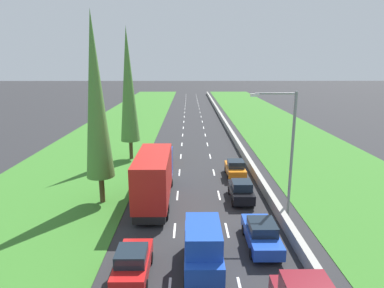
{
  "coord_description": "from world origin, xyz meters",
  "views": [
    {
      "loc": [
        -0.77,
        0.89,
        10.85
      ],
      "look_at": [
        -0.39,
        42.26,
        0.73
      ],
      "focal_mm": 31.08,
      "sensor_mm": 36.0,
      "label": 1
    }
  ],
  "objects_px": {
    "poplar_tree_second": "(96,97)",
    "orange_sedan_left_lane": "(163,157)",
    "blue_van_centre_lane": "(203,248)",
    "poplar_tree_third": "(128,86)",
    "blue_sedan_right_lane": "(261,234)",
    "black_hatchback_right_lane": "(241,191)",
    "red_hatchback_left_lane": "(133,263)",
    "street_light_mast": "(288,146)",
    "orange_hatchback_right_lane": "(235,169)",
    "red_box_truck_left_lane": "(155,176)"
  },
  "relations": [
    {
      "from": "poplar_tree_second",
      "to": "orange_sedan_left_lane",
      "type": "bearing_deg",
      "value": 68.54
    },
    {
      "from": "blue_van_centre_lane",
      "to": "poplar_tree_third",
      "type": "bearing_deg",
      "value": 108.97
    },
    {
      "from": "blue_sedan_right_lane",
      "to": "black_hatchback_right_lane",
      "type": "distance_m",
      "value": 6.89
    },
    {
      "from": "black_hatchback_right_lane",
      "to": "poplar_tree_third",
      "type": "distance_m",
      "value": 17.96
    },
    {
      "from": "orange_sedan_left_lane",
      "to": "blue_sedan_right_lane",
      "type": "bearing_deg",
      "value": -66.68
    },
    {
      "from": "blue_van_centre_lane",
      "to": "poplar_tree_third",
      "type": "relative_size",
      "value": 0.33
    },
    {
      "from": "orange_sedan_left_lane",
      "to": "black_hatchback_right_lane",
      "type": "distance_m",
      "value": 12.25
    },
    {
      "from": "red_hatchback_left_lane",
      "to": "blue_sedan_right_lane",
      "type": "height_order",
      "value": "red_hatchback_left_lane"
    },
    {
      "from": "orange_sedan_left_lane",
      "to": "street_light_mast",
      "type": "relative_size",
      "value": 0.5
    },
    {
      "from": "poplar_tree_second",
      "to": "street_light_mast",
      "type": "bearing_deg",
      "value": -9.73
    },
    {
      "from": "orange_sedan_left_lane",
      "to": "black_hatchback_right_lane",
      "type": "relative_size",
      "value": 1.15
    },
    {
      "from": "black_hatchback_right_lane",
      "to": "street_light_mast",
      "type": "relative_size",
      "value": 0.43
    },
    {
      "from": "orange_sedan_left_lane",
      "to": "orange_hatchback_right_lane",
      "type": "bearing_deg",
      "value": -29.71
    },
    {
      "from": "blue_sedan_right_lane",
      "to": "poplar_tree_second",
      "type": "bearing_deg",
      "value": 149.44
    },
    {
      "from": "blue_sedan_right_lane",
      "to": "street_light_mast",
      "type": "distance_m",
      "value": 6.66
    },
    {
      "from": "blue_van_centre_lane",
      "to": "blue_sedan_right_lane",
      "type": "bearing_deg",
      "value": 34.9
    },
    {
      "from": "red_hatchback_left_lane",
      "to": "street_light_mast",
      "type": "bearing_deg",
      "value": 36.55
    },
    {
      "from": "red_hatchback_left_lane",
      "to": "blue_van_centre_lane",
      "type": "bearing_deg",
      "value": 6.72
    },
    {
      "from": "orange_hatchback_right_lane",
      "to": "red_hatchback_left_lane",
      "type": "bearing_deg",
      "value": -115.38
    },
    {
      "from": "red_box_truck_left_lane",
      "to": "blue_van_centre_lane",
      "type": "bearing_deg",
      "value": -69.57
    },
    {
      "from": "red_box_truck_left_lane",
      "to": "orange_sedan_left_lane",
      "type": "relative_size",
      "value": 2.09
    },
    {
      "from": "red_box_truck_left_lane",
      "to": "red_hatchback_left_lane",
      "type": "bearing_deg",
      "value": -91.18
    },
    {
      "from": "red_box_truck_left_lane",
      "to": "poplar_tree_third",
      "type": "distance_m",
      "value": 14.39
    },
    {
      "from": "orange_hatchback_right_lane",
      "to": "poplar_tree_second",
      "type": "height_order",
      "value": "poplar_tree_second"
    },
    {
      "from": "street_light_mast",
      "to": "blue_sedan_right_lane",
      "type": "bearing_deg",
      "value": -120.48
    },
    {
      "from": "poplar_tree_second",
      "to": "poplar_tree_third",
      "type": "height_order",
      "value": "poplar_tree_third"
    },
    {
      "from": "blue_sedan_right_lane",
      "to": "poplar_tree_third",
      "type": "height_order",
      "value": "poplar_tree_third"
    },
    {
      "from": "red_box_truck_left_lane",
      "to": "orange_sedan_left_lane",
      "type": "xyz_separation_m",
      "value": [
        -0.2,
        10.22,
        -1.37
      ]
    },
    {
      "from": "red_box_truck_left_lane",
      "to": "blue_sedan_right_lane",
      "type": "bearing_deg",
      "value": -43.22
    },
    {
      "from": "blue_sedan_right_lane",
      "to": "poplar_tree_third",
      "type": "xyz_separation_m",
      "value": [
        -11.06,
        19.0,
        7.6
      ]
    },
    {
      "from": "blue_van_centre_lane",
      "to": "black_hatchback_right_lane",
      "type": "xyz_separation_m",
      "value": [
        3.47,
        9.44,
        -0.56
      ]
    },
    {
      "from": "orange_hatchback_right_lane",
      "to": "black_hatchback_right_lane",
      "type": "bearing_deg",
      "value": -93.12
    },
    {
      "from": "orange_sedan_left_lane",
      "to": "poplar_tree_third",
      "type": "height_order",
      "value": "poplar_tree_third"
    },
    {
      "from": "blue_sedan_right_lane",
      "to": "red_box_truck_left_lane",
      "type": "bearing_deg",
      "value": 136.78
    },
    {
      "from": "red_box_truck_left_lane",
      "to": "black_hatchback_right_lane",
      "type": "distance_m",
      "value": 7.04
    },
    {
      "from": "red_box_truck_left_lane",
      "to": "poplar_tree_second",
      "type": "xyz_separation_m",
      "value": [
        -4.21,
        0.01,
        6.18
      ]
    },
    {
      "from": "blue_sedan_right_lane",
      "to": "orange_sedan_left_lane",
      "type": "height_order",
      "value": "same"
    },
    {
      "from": "orange_hatchback_right_lane",
      "to": "poplar_tree_third",
      "type": "height_order",
      "value": "poplar_tree_third"
    },
    {
      "from": "poplar_tree_second",
      "to": "poplar_tree_third",
      "type": "xyz_separation_m",
      "value": [
        0.23,
        12.33,
        0.06
      ]
    },
    {
      "from": "red_hatchback_left_lane",
      "to": "poplar_tree_second",
      "type": "relative_size",
      "value": 0.27
    },
    {
      "from": "red_hatchback_left_lane",
      "to": "blue_sedan_right_lane",
      "type": "distance_m",
      "value": 7.86
    },
    {
      "from": "blue_van_centre_lane",
      "to": "orange_sedan_left_lane",
      "type": "relative_size",
      "value": 1.09
    },
    {
      "from": "red_box_truck_left_lane",
      "to": "blue_sedan_right_lane",
      "type": "relative_size",
      "value": 2.09
    },
    {
      "from": "poplar_tree_third",
      "to": "street_light_mast",
      "type": "distance_m",
      "value": 20.27
    },
    {
      "from": "orange_sedan_left_lane",
      "to": "street_light_mast",
      "type": "distance_m",
      "value": 16.55
    },
    {
      "from": "blue_van_centre_lane",
      "to": "street_light_mast",
      "type": "distance_m",
      "value": 9.99
    },
    {
      "from": "red_box_truck_left_lane",
      "to": "poplar_tree_second",
      "type": "relative_size",
      "value": 0.64
    },
    {
      "from": "red_box_truck_left_lane",
      "to": "black_hatchback_right_lane",
      "type": "height_order",
      "value": "red_box_truck_left_lane"
    },
    {
      "from": "orange_sedan_left_lane",
      "to": "poplar_tree_second",
      "type": "distance_m",
      "value": 13.32
    },
    {
      "from": "blue_sedan_right_lane",
      "to": "street_light_mast",
      "type": "bearing_deg",
      "value": 59.52
    }
  ]
}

